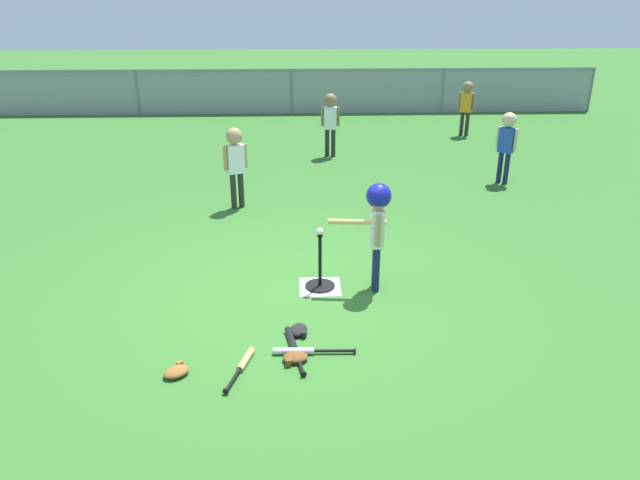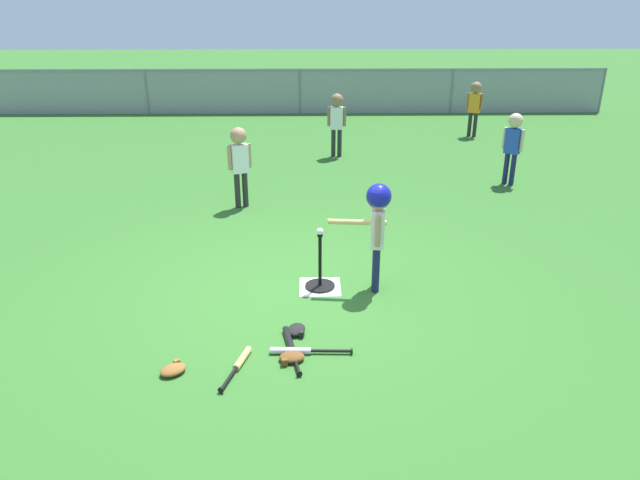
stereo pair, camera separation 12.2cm
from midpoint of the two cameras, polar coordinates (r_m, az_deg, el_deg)
name	(u,v)px [view 1 (the left image)]	position (r m, az deg, el deg)	size (l,w,h in m)	color
ground_plane	(288,294)	(6.15, -3.75, -5.31)	(60.00, 60.00, 0.00)	#336B28
home_plate	(320,287)	(6.28, -0.56, -4.60)	(0.44, 0.44, 0.01)	white
batting_tee	(320,279)	(6.24, -0.56, -3.88)	(0.32, 0.32, 0.61)	black
baseball_on_tee	(320,231)	(6.01, -0.58, 0.85)	(0.07, 0.07, 0.07)	white
batter_child	(377,215)	(5.93, 5.05, 2.42)	(0.64, 0.33, 1.18)	#191E4C
fielder_deep_right	(330,117)	(11.27, 0.71, 12.02)	(0.36, 0.24, 1.21)	#262626
fielder_deep_left	(467,101)	(13.43, 13.93, 13.09)	(0.32, 0.24, 1.19)	#262626
fielder_near_right	(507,138)	(10.03, 17.53, 9.49)	(0.28, 0.26, 1.17)	#191E4C
fielder_deep_center	(235,157)	(8.49, -8.72, 8.04)	(0.33, 0.23, 1.19)	#262626
spare_bat_silver	(302,351)	(5.18, -2.44, -10.83)	(0.72, 0.08, 0.06)	silver
spare_bat_wood	(243,364)	(5.07, -8.26, -11.92)	(0.22, 0.60, 0.06)	#DBB266
spare_bat_black	(293,344)	(5.27, -3.36, -10.13)	(0.19, 0.72, 0.06)	black
glove_by_plate	(299,330)	(5.46, -2.76, -8.82)	(0.21, 0.26, 0.07)	black
glove_near_bats	(177,371)	(5.07, -14.58, -12.37)	(0.27, 0.26, 0.07)	brown
glove_tossed_aside	(295,358)	(5.09, -3.16, -11.45)	(0.23, 0.19, 0.07)	brown
outfield_fence	(292,90)	(15.72, -3.04, 14.50)	(16.06, 0.06, 1.15)	slate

